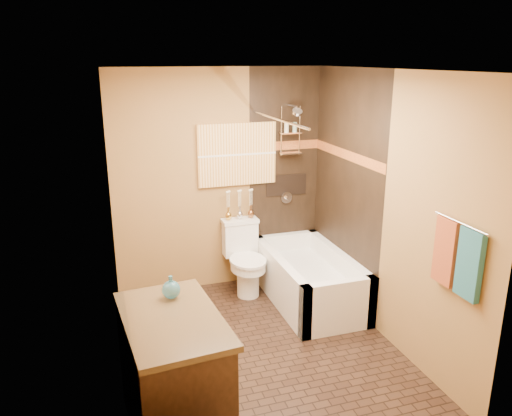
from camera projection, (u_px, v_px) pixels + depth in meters
name	position (u px, v px, depth m)	size (l,w,h in m)	color
floor	(262.00, 349.00, 4.62)	(3.00, 3.00, 0.00)	black
wall_left	(118.00, 236.00, 3.90)	(0.02, 3.00, 2.50)	olive
wall_right	(385.00, 209.00, 4.62)	(0.02, 3.00, 2.50)	olive
wall_back	(220.00, 181.00, 5.62)	(2.40, 0.02, 2.50)	olive
wall_front	(345.00, 299.00, 2.90)	(2.40, 0.02, 2.50)	olive
ceiling	(263.00, 70.00, 3.90)	(3.00, 3.00, 0.00)	silver
alcove_tile_back	(284.00, 177.00, 5.84)	(0.85, 0.01, 2.50)	black
alcove_tile_right	(346.00, 189.00, 5.29)	(0.01, 1.50, 2.50)	black
mosaic_band_back	(285.00, 146.00, 5.73)	(0.85, 0.01, 0.10)	maroon
mosaic_band_right	(347.00, 155.00, 5.18)	(0.01, 1.50, 0.10)	maroon
alcove_niche	(286.00, 185.00, 5.87)	(0.50, 0.01, 0.25)	black
shower_fixtures	(290.00, 143.00, 5.63)	(0.24, 0.33, 1.16)	silver
curtain_rod	(277.00, 119.00, 4.84)	(0.03, 0.03, 1.55)	silver
towel_bar	(460.00, 223.00, 3.59)	(0.02, 0.02, 0.55)	silver
towel_teal	(470.00, 264.00, 3.55)	(0.05, 0.22, 0.52)	#1F536A
towel_rust	(446.00, 251.00, 3.79)	(0.05, 0.22, 0.52)	#97371B
sunset_painting	(237.00, 154.00, 5.57)	(0.90, 0.04, 0.70)	#C3812E
vanity_mirror	(124.00, 240.00, 3.11)	(0.01, 1.00, 0.90)	white
bathtub	(309.00, 282.00, 5.48)	(0.80, 1.50, 0.55)	white
toilet	(245.00, 258.00, 5.66)	(0.41, 0.61, 0.81)	white
vanity	(174.00, 375.00, 3.49)	(0.72, 1.09, 0.92)	black
teal_bottle	(171.00, 287.00, 3.59)	(0.14, 0.14, 0.21)	#296C7D
bud_vases	(240.00, 204.00, 5.66)	(0.34, 0.07, 0.33)	gold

